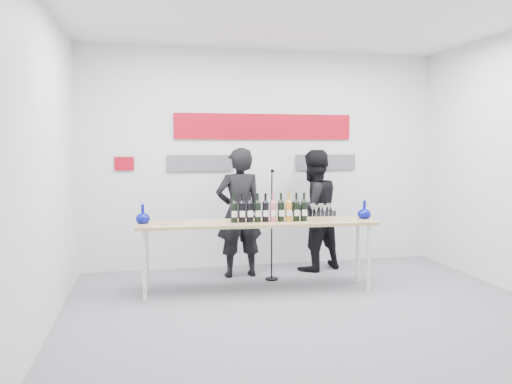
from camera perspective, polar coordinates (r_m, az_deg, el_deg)
ground at (r=5.35m, az=5.88°, el=-13.12°), size 5.00×5.00×0.00m
back_wall at (r=7.00m, az=0.93°, el=3.79°), size 5.00×0.04×3.00m
signage at (r=6.96m, az=0.54°, el=6.31°), size 3.38×0.02×0.79m
tasting_table at (r=5.75m, az=0.21°, el=-3.99°), size 2.76×0.72×0.82m
wine_bottles at (r=5.70m, az=1.54°, el=-1.77°), size 0.89×0.13×0.33m
decanter_left at (r=5.73m, az=-12.81°, el=-2.44°), size 0.16×0.16×0.21m
decanter_right at (r=6.10m, az=12.28°, el=-1.96°), size 0.16×0.16×0.21m
glasses_left at (r=5.67m, az=-9.60°, el=-2.63°), size 0.27×0.24×0.18m
glasses_right at (r=5.92m, az=8.56°, el=-2.27°), size 0.47×0.25×0.18m
presenter_left at (r=6.40m, az=-1.95°, el=-2.36°), size 0.63×0.44×1.66m
presenter_right at (r=6.79m, az=6.55°, el=-2.08°), size 0.96×0.86×1.63m
mic_stand at (r=6.30m, az=1.81°, el=-6.23°), size 0.16×0.16×1.40m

